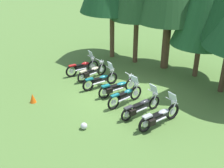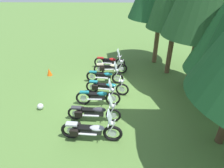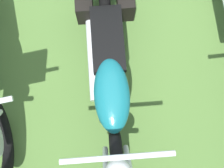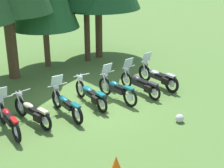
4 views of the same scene
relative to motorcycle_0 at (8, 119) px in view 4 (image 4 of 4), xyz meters
The scene contains 10 objects.
ground_plane 3.29m from the motorcycle_0, ahead, with size 80.00×80.00×0.00m, color #4C7033.
motorcycle_0 is the anchor object (origin of this frame).
motorcycle_1 0.89m from the motorcycle_0, ahead, with size 0.74×2.19×1.00m.
motorcycle_2 2.08m from the motorcycle_0, ahead, with size 0.78×2.25×1.36m.
motorcycle_3 3.30m from the motorcycle_0, ahead, with size 0.79×2.34×1.01m.
motorcycle_4 4.33m from the motorcycle_0, ahead, with size 0.73×2.22×1.38m.
motorcycle_5 5.52m from the motorcycle_0, ahead, with size 0.69×2.37×1.35m.
motorcycle_6 6.62m from the motorcycle_0, ahead, with size 0.73×2.41×1.39m.
traffic_cone 4.08m from the motorcycle_0, 72.84° to the right, with size 0.32×0.32×0.48m, color #EA590F.
dropped_helmet 5.73m from the motorcycle_0, 34.31° to the right, with size 0.30×0.30×0.30m, color silver.
Camera 4 is at (-7.16, -9.41, 5.55)m, focal length 54.71 mm.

